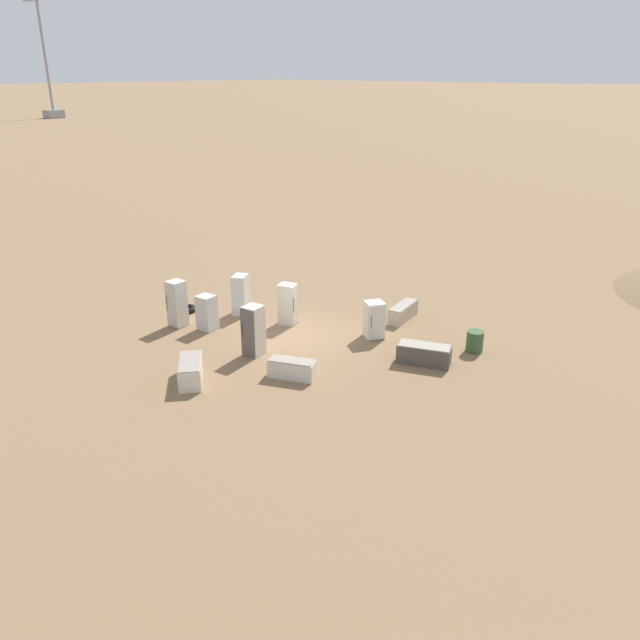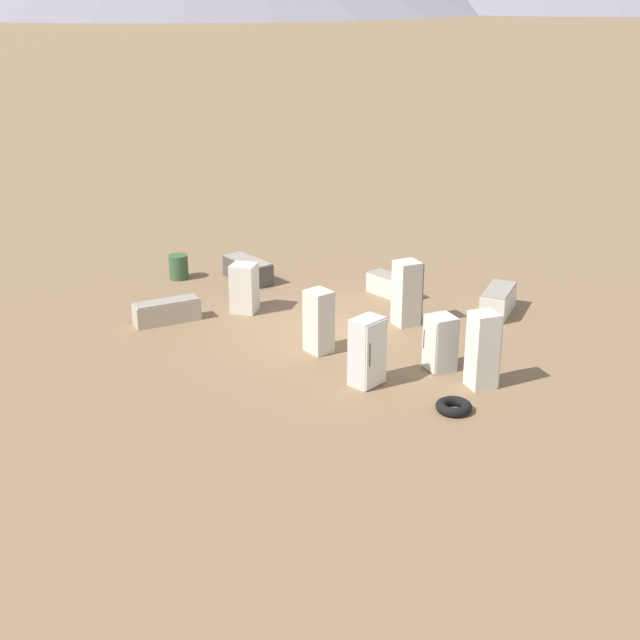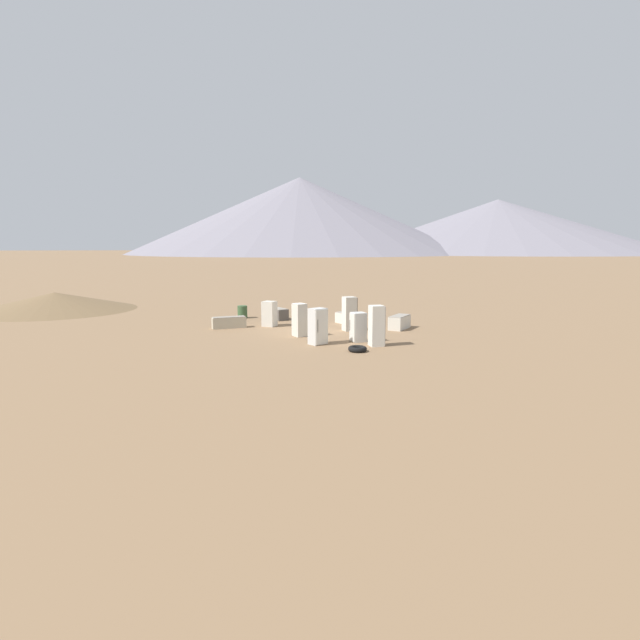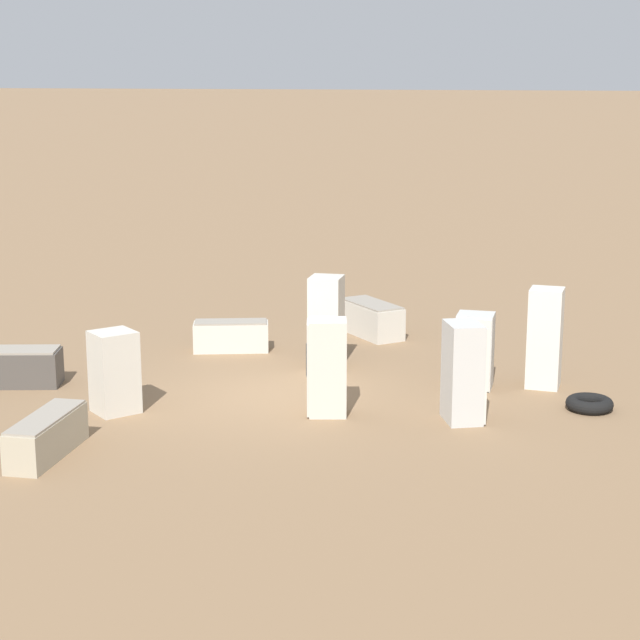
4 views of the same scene
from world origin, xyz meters
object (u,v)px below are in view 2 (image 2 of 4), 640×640
discarded_fridge_2 (407,293)px  discarded_fridge_4 (244,288)px  discarded_fridge_3 (498,301)px  discarded_fridge_6 (318,321)px  discarded_fridge_1 (248,270)px  discarded_fridge_8 (483,350)px  scrap_tire (454,407)px  discarded_fridge_0 (440,343)px  rusty_barrel (179,267)px  discarded_fridge_7 (391,286)px  discarded_fridge_5 (367,352)px  discarded_fridge_9 (167,312)px

discarded_fridge_2 → discarded_fridge_4: size_ratio=1.28×
discarded_fridge_3 → discarded_fridge_6: discarded_fridge_6 is taller
discarded_fridge_1 → discarded_fridge_8: (-9.63, -3.63, 0.60)m
discarded_fridge_6 → scrap_tire: discarded_fridge_6 is taller
discarded_fridge_6 → discarded_fridge_4: bearing=87.5°
discarded_fridge_0 → discarded_fridge_4: 6.79m
discarded_fridge_0 → discarded_fridge_3: (3.19, -3.35, -0.34)m
rusty_barrel → discarded_fridge_6: bearing=-160.1°
discarded_fridge_7 → discarded_fridge_4: bearing=-24.6°
discarded_fridge_5 → discarded_fridge_2: bearing=-155.2°
discarded_fridge_8 → scrap_tire: bearing=-52.7°
discarded_fridge_4 → scrap_tire: 8.51m
discarded_fridge_2 → discarded_fridge_6: discarded_fridge_2 is taller
discarded_fridge_6 → rusty_barrel: 7.70m
discarded_fridge_2 → discarded_fridge_8: discarded_fridge_8 is taller
discarded_fridge_8 → discarded_fridge_2: bearing=179.0°
discarded_fridge_0 → discarded_fridge_6: size_ratio=0.84×
discarded_fridge_1 → scrap_tire: (-10.67, -2.41, -0.24)m
discarded_fridge_0 → rusty_barrel: bearing=22.9°
rusty_barrel → scrap_tire: bearing=-158.4°
discarded_fridge_0 → discarded_fridge_9: 8.21m
discarded_fridge_5 → discarded_fridge_7: size_ratio=1.01×
discarded_fridge_0 → rusty_barrel: size_ratio=1.78×
discarded_fridge_3 → discarded_fridge_8: bearing=98.0°
discarded_fridge_0 → discarded_fridge_2: 3.22m
discarded_fridge_4 → discarded_fridge_5: bearing=-40.5°
discarded_fridge_7 → scrap_tire: bearing=54.7°
discarded_fridge_5 → discarded_fridge_8: bearing=130.7°
discarded_fridge_3 → discarded_fridge_5: 6.47m
discarded_fridge_2 → rusty_barrel: bearing=-145.2°
discarded_fridge_4 → discarded_fridge_6: bearing=-38.3°
discarded_fridge_6 → discarded_fridge_9: (3.36, 3.57, -0.53)m
discarded_fridge_0 → discarded_fridge_2: (3.19, -0.41, 0.22)m
discarded_fridge_0 → discarded_fridge_3: discarded_fridge_0 is taller
discarded_fridge_8 → discarded_fridge_3: bearing=144.8°
discarded_fridge_1 → discarded_fridge_8: discarded_fridge_8 is taller
discarded_fridge_1 → discarded_fridge_7: size_ratio=1.18×
discarded_fridge_1 → discarded_fridge_7: discarded_fridge_1 is taller
discarded_fridge_2 → scrap_tire: discarded_fridge_2 is taller
discarded_fridge_3 → discarded_fridge_4: discarded_fridge_4 is taller
discarded_fridge_1 → discarded_fridge_2: bearing=101.6°
discarded_fridge_7 → discarded_fridge_8: discarded_fridge_8 is taller
discarded_fridge_4 → discarded_fridge_9: (-0.22, 2.37, -0.41)m
discarded_fridge_1 → discarded_fridge_2: size_ratio=1.07×
discarded_fridge_8 → discarded_fridge_5: bearing=-112.7°
discarded_fridge_4 → discarded_fridge_8: (-6.85, -4.37, 0.23)m
discarded_fridge_8 → rusty_barrel: size_ratio=2.38×
discarded_fridge_8 → discarded_fridge_0: bearing=-158.6°
discarded_fridge_3 → discarded_fridge_6: bearing=51.3°
scrap_tire → discarded_fridge_7: bearing=-11.1°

